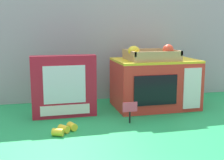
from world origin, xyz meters
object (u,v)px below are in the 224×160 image
toy_microwave (155,83)px  food_groups_crate (151,55)px  loose_toy_banana (65,129)px  price_sign (130,109)px  cookie_set_box (64,87)px

toy_microwave → food_groups_crate: 0.16m
toy_microwave → loose_toy_banana: 0.61m
toy_microwave → food_groups_crate: food_groups_crate is taller
loose_toy_banana → food_groups_crate: bearing=29.4°
food_groups_crate → price_sign: bearing=-130.1°
cookie_set_box → price_sign: 0.34m
cookie_set_box → loose_toy_banana: size_ratio=2.73×
cookie_set_box → price_sign: (0.28, -0.17, -0.09)m
cookie_set_box → loose_toy_banana: bearing=-95.3°
toy_microwave → food_groups_crate: size_ratio=1.56×
food_groups_crate → cookie_set_box: (-0.47, -0.05, -0.14)m
price_sign → toy_microwave: bearing=48.3°
food_groups_crate → price_sign: 0.36m
food_groups_crate → price_sign: size_ratio=2.80×
food_groups_crate → price_sign: (-0.18, -0.22, -0.22)m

